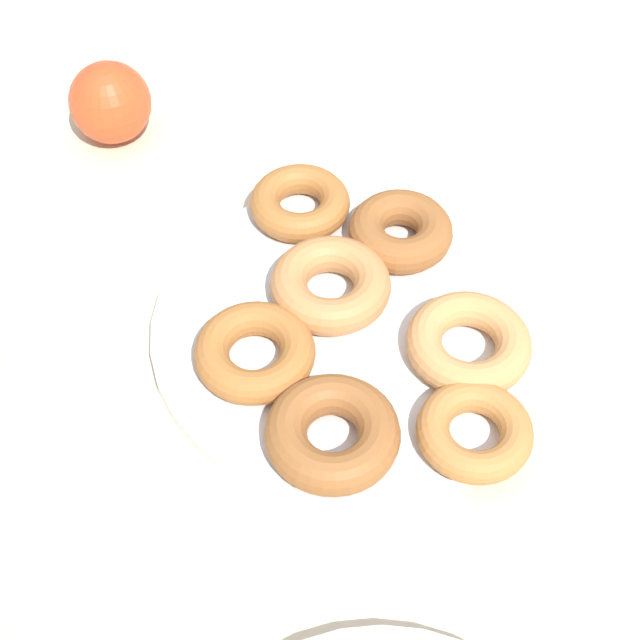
# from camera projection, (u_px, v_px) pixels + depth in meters

# --- Properties ---
(ground_plane) EXTENTS (2.40, 2.40, 0.00)m
(ground_plane) POSITION_uv_depth(u_px,v_px,m) (349.00, 334.00, 0.70)
(ground_plane) COLOR beige
(donut_plate) EXTENTS (0.29, 0.29, 0.01)m
(donut_plate) POSITION_uv_depth(u_px,v_px,m) (349.00, 329.00, 0.69)
(donut_plate) COLOR silver
(donut_plate) RESTS_ON ground_plane
(donut_0) EXTENTS (0.12, 0.12, 0.03)m
(donut_0) POSITION_uv_depth(u_px,v_px,m) (469.00, 343.00, 0.66)
(donut_0) COLOR tan
(donut_0) RESTS_ON donut_plate
(donut_1) EXTENTS (0.10, 0.10, 0.03)m
(donut_1) POSITION_uv_depth(u_px,v_px,m) (332.00, 433.00, 0.61)
(donut_1) COLOR #995B2D
(donut_1) RESTS_ON donut_plate
(donut_2) EXTENTS (0.11, 0.11, 0.03)m
(donut_2) POSITION_uv_depth(u_px,v_px,m) (400.00, 231.00, 0.73)
(donut_2) COLOR #995B2D
(donut_2) RESTS_ON donut_plate
(donut_3) EXTENTS (0.10, 0.10, 0.02)m
(donut_3) POSITION_uv_depth(u_px,v_px,m) (475.00, 431.00, 0.62)
(donut_3) COLOR #BC7A3D
(donut_3) RESTS_ON donut_plate
(donut_4) EXTENTS (0.08, 0.08, 0.02)m
(donut_4) POSITION_uv_depth(u_px,v_px,m) (300.00, 203.00, 0.75)
(donut_4) COLOR #AD6B33
(donut_4) RESTS_ON donut_plate
(donut_5) EXTENTS (0.09, 0.09, 0.03)m
(donut_5) POSITION_uv_depth(u_px,v_px,m) (330.00, 285.00, 0.69)
(donut_5) COLOR #C6844C
(donut_5) RESTS_ON donut_plate
(donut_6) EXTENTS (0.10, 0.10, 0.02)m
(donut_6) POSITION_uv_depth(u_px,v_px,m) (255.00, 352.00, 0.66)
(donut_6) COLOR #AD6B33
(donut_6) RESTS_ON donut_plate
(apple) EXTENTS (0.07, 0.07, 0.07)m
(apple) POSITION_uv_depth(u_px,v_px,m) (110.00, 103.00, 0.81)
(apple) COLOR #CC4C23
(apple) RESTS_ON ground_plane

